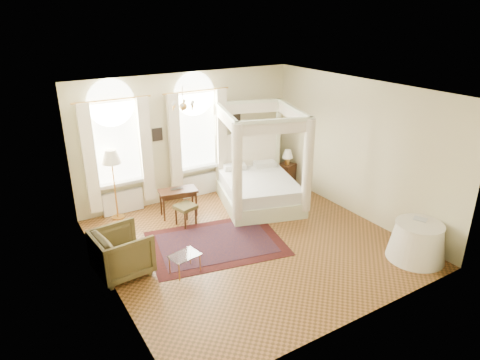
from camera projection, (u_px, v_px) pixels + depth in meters
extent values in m
plane|color=brown|center=(250.00, 243.00, 9.33)|extent=(6.00, 6.00, 0.00)
plane|color=beige|center=(188.00, 137.00, 11.09)|extent=(6.00, 0.00, 6.00)
plane|color=beige|center=(361.00, 233.00, 6.34)|extent=(6.00, 0.00, 6.00)
plane|color=beige|center=(103.00, 205.00, 7.26)|extent=(0.00, 6.00, 6.00)
plane|color=beige|center=(357.00, 149.00, 10.17)|extent=(0.00, 6.00, 6.00)
plane|color=white|center=(252.00, 91.00, 8.10)|extent=(6.00, 6.00, 0.00)
cube|color=white|center=(115.00, 143.00, 10.09)|extent=(1.10, 0.04, 1.90)
cylinder|color=white|center=(111.00, 103.00, 9.73)|extent=(1.10, 0.04, 1.10)
cube|color=white|center=(121.00, 183.00, 10.38)|extent=(1.32, 0.24, 0.08)
cube|color=#F9EECE|center=(90.00, 160.00, 9.72)|extent=(0.28, 0.14, 2.60)
cube|color=#F9EECE|center=(146.00, 150.00, 10.37)|extent=(0.28, 0.14, 2.60)
cube|color=white|center=(123.00, 202.00, 10.59)|extent=(1.00, 0.12, 0.58)
cube|color=white|center=(196.00, 131.00, 11.10)|extent=(1.10, 0.04, 1.90)
cylinder|color=white|center=(194.00, 94.00, 10.75)|extent=(1.10, 0.04, 1.10)
cube|color=white|center=(199.00, 167.00, 11.40)|extent=(1.32, 0.24, 0.08)
cube|color=#F9EECE|center=(175.00, 145.00, 10.74)|extent=(0.28, 0.14, 2.60)
cube|color=#F9EECE|center=(222.00, 138.00, 11.39)|extent=(0.28, 0.14, 2.60)
cube|color=white|center=(199.00, 185.00, 11.61)|extent=(1.00, 0.12, 0.58)
cylinder|color=gold|center=(183.00, 96.00, 8.68)|extent=(0.02, 0.02, 0.40)
sphere|color=gold|center=(183.00, 106.00, 8.77)|extent=(0.16, 0.16, 0.16)
sphere|color=beige|center=(193.00, 102.00, 8.85)|extent=(0.07, 0.07, 0.07)
sphere|color=beige|center=(184.00, 101.00, 8.94)|extent=(0.07, 0.07, 0.07)
sphere|color=beige|center=(174.00, 102.00, 8.84)|extent=(0.07, 0.07, 0.07)
sphere|color=beige|center=(173.00, 104.00, 8.63)|extent=(0.07, 0.07, 0.07)
sphere|color=beige|center=(182.00, 105.00, 8.54)|extent=(0.07, 0.07, 0.07)
sphere|color=beige|center=(192.00, 104.00, 8.64)|extent=(0.07, 0.07, 0.07)
cube|color=black|center=(157.00, 134.00, 10.58)|extent=(0.26, 0.03, 0.32)
cube|color=black|center=(237.00, 119.00, 11.65)|extent=(0.22, 0.03, 0.26)
cube|color=beige|center=(259.00, 197.00, 11.12)|extent=(2.40, 2.69, 0.39)
cube|color=silver|center=(259.00, 185.00, 10.99)|extent=(2.27, 2.55, 0.30)
cube|color=#F9EECE|center=(248.00, 156.00, 11.80)|extent=(1.77, 0.61, 1.29)
cube|color=beige|center=(218.00, 149.00, 11.48)|extent=(0.12, 0.12, 2.47)
cube|color=beige|center=(277.00, 144.00, 11.88)|extent=(0.12, 0.12, 2.47)
cube|color=beige|center=(237.00, 177.00, 9.58)|extent=(0.12, 0.12, 2.47)
cube|color=beige|center=(308.00, 170.00, 9.97)|extent=(0.12, 0.12, 2.47)
cube|color=beige|center=(248.00, 102.00, 11.22)|extent=(1.77, 0.61, 0.09)
cube|color=beige|center=(275.00, 121.00, 9.31)|extent=(1.77, 0.61, 0.09)
cube|color=beige|center=(226.00, 112.00, 10.07)|extent=(0.74, 2.18, 0.09)
cube|color=beige|center=(293.00, 109.00, 10.47)|extent=(0.74, 2.18, 0.09)
cube|color=#F9EECE|center=(248.00, 107.00, 11.28)|extent=(1.82, 0.59, 0.30)
cube|color=#F9EECE|center=(275.00, 128.00, 9.37)|extent=(1.82, 0.59, 0.30)
cube|color=#F9EECE|center=(226.00, 119.00, 10.12)|extent=(0.71, 2.23, 0.30)
cube|color=#F9EECE|center=(293.00, 115.00, 10.52)|extent=(0.71, 2.23, 0.30)
cylinder|color=#F9EECE|center=(237.00, 173.00, 9.54)|extent=(0.24, 0.24, 2.26)
cylinder|color=#F9EECE|center=(308.00, 166.00, 9.93)|extent=(0.24, 0.24, 2.26)
cube|color=#351C0E|center=(286.00, 174.00, 12.32)|extent=(0.53, 0.51, 0.62)
cylinder|color=gold|center=(287.00, 161.00, 12.13)|extent=(0.13, 0.13, 0.21)
cone|color=beige|center=(288.00, 154.00, 12.05)|extent=(0.30, 0.30, 0.23)
cube|color=#351C0E|center=(178.00, 191.00, 10.32)|extent=(0.98, 0.62, 0.05)
cube|color=#351C0E|center=(178.00, 194.00, 10.36)|extent=(0.87, 0.52, 0.09)
cylinder|color=#351C0E|center=(161.00, 203.00, 10.47)|extent=(0.05, 0.05, 0.63)
cylinder|color=#351C0E|center=(192.00, 198.00, 10.74)|extent=(0.05, 0.05, 0.63)
cylinder|color=#351C0E|center=(164.00, 209.00, 10.16)|extent=(0.05, 0.05, 0.63)
cylinder|color=#351C0E|center=(196.00, 204.00, 10.43)|extent=(0.05, 0.05, 0.63)
imported|color=black|center=(176.00, 188.00, 10.38)|extent=(0.30, 0.19, 0.02)
cube|color=#473C1E|center=(185.00, 207.00, 9.95)|extent=(0.53, 0.53, 0.09)
cylinder|color=#351C0E|center=(185.00, 221.00, 9.83)|extent=(0.04, 0.04, 0.41)
cylinder|color=#351C0E|center=(196.00, 216.00, 10.05)|extent=(0.04, 0.04, 0.41)
cylinder|color=#351C0E|center=(176.00, 217.00, 10.04)|extent=(0.04, 0.04, 0.41)
cylinder|color=#351C0E|center=(187.00, 212.00, 10.26)|extent=(0.04, 0.04, 0.41)
imported|color=#4D4121|center=(122.00, 252.00, 8.10)|extent=(1.08, 1.05, 0.90)
cube|color=white|center=(184.00, 255.00, 8.15)|extent=(0.63, 0.49, 0.02)
cylinder|color=gold|center=(179.00, 272.00, 7.95)|extent=(0.02, 0.02, 0.38)
cylinder|color=gold|center=(200.00, 262.00, 8.26)|extent=(0.02, 0.02, 0.38)
cylinder|color=gold|center=(170.00, 265.00, 8.17)|extent=(0.02, 0.02, 0.38)
cylinder|color=gold|center=(190.00, 256.00, 8.48)|extent=(0.02, 0.02, 0.38)
cylinder|color=gold|center=(118.00, 217.00, 10.44)|extent=(0.30, 0.30, 0.03)
cylinder|color=gold|center=(115.00, 189.00, 10.16)|extent=(0.04, 0.04, 1.52)
cone|color=beige|center=(111.00, 157.00, 9.86)|extent=(0.45, 0.45, 0.32)
cube|color=#431010|center=(216.00, 243.00, 9.30)|extent=(3.20, 2.58, 0.01)
cube|color=black|center=(216.00, 243.00, 9.29)|extent=(2.67, 2.05, 0.01)
cone|color=white|center=(417.00, 242.00, 8.63)|extent=(1.15, 1.15, 0.74)
cylinder|color=white|center=(420.00, 225.00, 8.48)|extent=(0.94, 0.94, 0.04)
imported|color=black|center=(419.00, 221.00, 8.56)|extent=(0.27, 0.31, 0.02)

